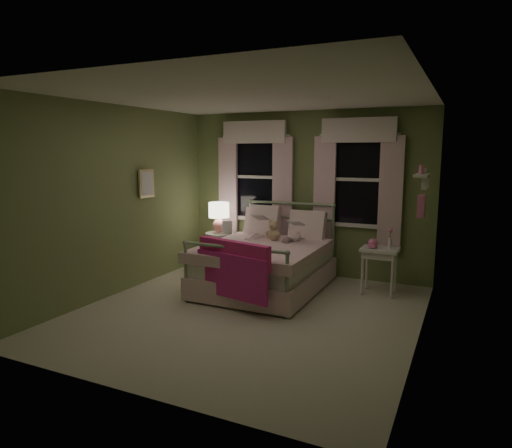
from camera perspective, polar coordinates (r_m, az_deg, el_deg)
The scene contains 18 objects.
room_shell at distance 5.42m, azimuth -1.21°, elevation 1.96°, with size 4.20×4.20×4.20m.
bed at distance 6.59m, azimuth 1.21°, elevation -4.94°, with size 1.58×2.04×1.18m.
pink_throw at distance 5.64m, azimuth -2.95°, elevation -4.90°, with size 1.09×0.39×0.71m.
child_left at distance 6.98m, azimuth 0.61°, elevation 0.57°, with size 0.27×0.18×0.74m, color #F7D1DD.
child_right at distance 6.77m, azimuth 4.92°, elevation -0.11°, with size 0.32×0.25×0.65m, color #F7D1DD.
book_left at distance 6.75m, azimuth -0.27°, elevation 0.48°, with size 0.20×0.27×0.03m, color beige.
book_right at distance 6.54m, azimuth 4.17°, elevation -0.21°, with size 0.20×0.27×0.02m, color beige.
teddy_bear at distance 6.74m, azimuth 2.21°, elevation -1.00°, with size 0.23×0.19×0.32m.
nightstand_left at distance 7.53m, azimuth -4.60°, elevation -2.85°, with size 0.46×0.46×0.65m.
table_lamp at distance 7.44m, azimuth -4.65°, elevation 1.19°, with size 0.33×0.33×0.49m.
book_nightstand at distance 7.37m, azimuth -4.25°, elevation -1.22°, with size 0.16×0.22×0.02m, color beige.
nightstand_right at distance 6.54m, azimuth 15.21°, elevation -3.79°, with size 0.50×0.40×0.64m.
pink_toy at distance 6.52m, azimuth 14.40°, elevation -2.37°, with size 0.14×0.19×0.14m.
bud_vase at distance 6.53m, azimuth 16.41°, elevation -1.73°, with size 0.06×0.06×0.28m.
window_left at distance 7.59m, azimuth -0.14°, elevation 6.44°, with size 1.34×0.13×1.96m.
window_right at distance 7.03m, azimuth 12.55°, elevation 6.01°, with size 1.34×0.13×1.96m.
wall_shelf at distance 5.56m, azimuth 20.04°, elevation 3.91°, with size 0.15×0.50×0.60m.
framed_picture at distance 6.96m, azimuth -13.52°, elevation 4.94°, with size 0.03×0.32×0.42m.
Camera 1 is at (2.39, -4.82, 1.97)m, focal length 32.00 mm.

